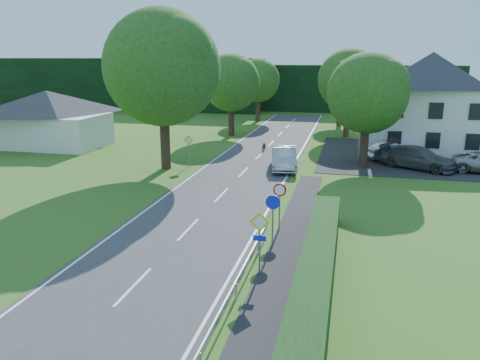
% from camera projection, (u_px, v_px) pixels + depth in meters
% --- Properties ---
extents(road, '(7.00, 80.00, 0.04)m').
position_uv_depth(road, '(230.00, 187.00, 30.28)').
color(road, '#363638').
rests_on(road, ground).
extents(parking_pad, '(14.00, 16.00, 0.04)m').
position_uv_depth(parking_pad, '(404.00, 156.00, 39.84)').
color(parking_pad, black).
rests_on(parking_pad, ground).
extents(line_edge_left, '(0.12, 80.00, 0.01)m').
position_uv_depth(line_edge_left, '(182.00, 183.00, 31.00)').
color(line_edge_left, white).
rests_on(line_edge_left, road).
extents(line_edge_right, '(0.12, 80.00, 0.01)m').
position_uv_depth(line_edge_right, '(279.00, 190.00, 29.55)').
color(line_edge_right, white).
rests_on(line_edge_right, road).
extents(line_centre, '(0.12, 80.00, 0.01)m').
position_uv_depth(line_centre, '(230.00, 186.00, 30.28)').
color(line_centre, white).
rests_on(line_centre, road).
extents(tree_main, '(9.40, 9.40, 11.64)m').
position_uv_depth(tree_main, '(163.00, 90.00, 33.91)').
color(tree_main, '#184D17').
rests_on(tree_main, ground).
extents(tree_left_far, '(7.00, 7.00, 8.58)m').
position_uv_depth(tree_left_far, '(231.00, 95.00, 49.13)').
color(tree_left_far, '#184D17').
rests_on(tree_left_far, ground).
extents(tree_right_far, '(7.40, 7.40, 9.09)m').
position_uv_depth(tree_right_far, '(348.00, 93.00, 48.27)').
color(tree_right_far, '#184D17').
rests_on(tree_right_far, ground).
extents(tree_left_back, '(6.60, 6.60, 8.07)m').
position_uv_depth(tree_left_back, '(258.00, 90.00, 60.37)').
color(tree_left_back, '#184D17').
rests_on(tree_left_back, ground).
extents(tree_right_back, '(6.20, 6.20, 7.56)m').
position_uv_depth(tree_right_back, '(340.00, 95.00, 56.22)').
color(tree_right_back, '#184D17').
rests_on(tree_right_back, ground).
extents(tree_right_mid, '(7.00, 7.00, 8.58)m').
position_uv_depth(tree_right_mid, '(367.00, 111.00, 34.83)').
color(tree_right_mid, '#184D17').
rests_on(tree_right_mid, ground).
extents(treeline_left, '(44.00, 6.00, 8.00)m').
position_uv_depth(treeline_left, '(127.00, 84.00, 75.03)').
color(treeline_left, black).
rests_on(treeline_left, ground).
extents(treeline_right, '(30.00, 5.00, 7.00)m').
position_uv_depth(treeline_right, '(357.00, 89.00, 70.90)').
color(treeline_right, black).
rests_on(treeline_right, ground).
extents(bungalow_left, '(11.00, 6.50, 5.20)m').
position_uv_depth(bungalow_left, '(49.00, 118.00, 43.47)').
color(bungalow_left, silver).
rests_on(bungalow_left, ground).
extents(house_white, '(10.60, 8.40, 8.60)m').
position_uv_depth(house_white, '(429.00, 101.00, 41.10)').
color(house_white, silver).
rests_on(house_white, ground).
extents(streetlight, '(2.03, 0.18, 8.00)m').
position_uv_depth(streetlight, '(360.00, 106.00, 36.76)').
color(streetlight, gray).
rests_on(streetlight, ground).
extents(sign_priority_right, '(0.78, 0.09, 2.59)m').
position_uv_depth(sign_priority_right, '(260.00, 232.00, 17.56)').
color(sign_priority_right, gray).
rests_on(sign_priority_right, ground).
extents(sign_roundabout, '(0.64, 0.08, 2.37)m').
position_uv_depth(sign_roundabout, '(273.00, 210.00, 20.42)').
color(sign_roundabout, gray).
rests_on(sign_roundabout, ground).
extents(sign_speed_limit, '(0.64, 0.11, 2.37)m').
position_uv_depth(sign_speed_limit, '(280.00, 196.00, 22.27)').
color(sign_speed_limit, gray).
rests_on(sign_speed_limit, ground).
extents(sign_priority_left, '(0.78, 0.09, 2.44)m').
position_uv_depth(sign_priority_left, '(189.00, 145.00, 35.54)').
color(sign_priority_left, gray).
rests_on(sign_priority_left, ground).
extents(moving_car, '(2.60, 5.27, 1.66)m').
position_uv_depth(moving_car, '(284.00, 158.00, 34.86)').
color(moving_car, '#B5B5BA').
rests_on(moving_car, road).
extents(motorcycle, '(0.68, 1.73, 0.89)m').
position_uv_depth(motorcycle, '(264.00, 146.00, 41.74)').
color(motorcycle, black).
rests_on(motorcycle, road).
extents(parked_car_silver_a, '(4.61, 3.31, 1.44)m').
position_uv_depth(parked_car_silver_a, '(392.00, 151.00, 38.03)').
color(parked_car_silver_a, silver).
rests_on(parked_car_silver_a, parking_pad).
extents(parked_car_grey, '(6.01, 4.73, 1.63)m').
position_uv_depth(parked_car_grey, '(418.00, 158.00, 35.02)').
color(parked_car_grey, '#494A4E').
rests_on(parked_car_grey, parking_pad).
extents(parasol, '(2.60, 2.62, 1.87)m').
position_uv_depth(parasol, '(390.00, 149.00, 37.70)').
color(parasol, red).
rests_on(parasol, parking_pad).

